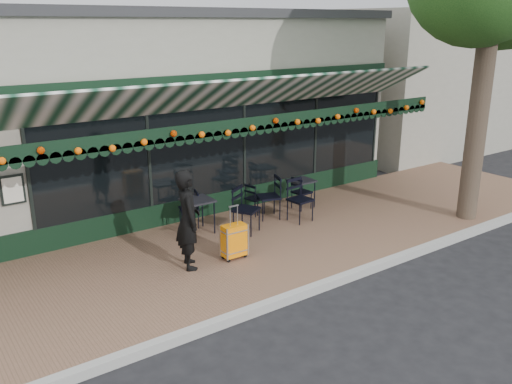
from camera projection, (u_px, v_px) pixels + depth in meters
ground at (308, 292)px, 9.24m from camera, size 80.00×80.00×0.00m
sidewalk at (242, 250)px, 10.77m from camera, size 18.00×4.00×0.15m
curb at (311, 290)px, 9.15m from camera, size 18.00×0.16×0.15m
restaurant_building at (121, 105)px, 14.65m from camera, size 12.00×9.60×4.50m
neighbor_building_right at (424, 74)px, 21.93m from camera, size 12.00×8.00×4.80m
woman at (188, 220)px, 9.60m from camera, size 0.61×0.76×1.81m
suitcase at (234, 241)px, 10.11m from camera, size 0.46×0.26×1.04m
cafe_table_a at (301, 183)px, 12.87m from camera, size 0.55×0.55×0.67m
cafe_table_b at (198, 203)px, 11.27m from camera, size 0.60×0.60×0.73m
chair_a_left at (269, 197)px, 12.18m from camera, size 0.62×0.62×0.98m
chair_a_right at (302, 192)px, 12.82m from camera, size 0.43×0.43×0.80m
chair_a_front at (300, 200)px, 11.99m from camera, size 0.52×0.52×0.97m
chair_b_left at (189, 209)px, 11.65m from camera, size 0.51×0.51×0.81m
chair_b_right at (255, 199)px, 12.45m from camera, size 0.44×0.44×0.75m
chair_b_front at (246, 210)px, 11.32m from camera, size 0.67×0.67×0.99m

